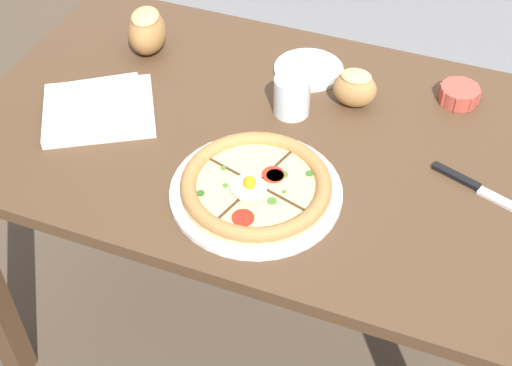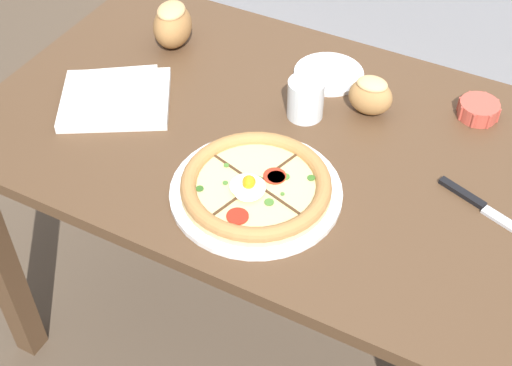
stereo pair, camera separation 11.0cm
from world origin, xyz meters
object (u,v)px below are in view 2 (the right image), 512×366
object	(u,v)px
ramekin_bowl	(479,109)
bread_piece_mid	(172,24)
dining_table	(283,173)
napkin_folded	(115,97)
pizza	(256,187)
knife_main	(491,213)
side_saucer	(330,74)
water_glass	(306,101)
bread_piece_near	(371,95)

from	to	relation	value
ramekin_bowl	bread_piece_mid	size ratio (longest dim) A/B	0.66
dining_table	napkin_folded	size ratio (longest dim) A/B	4.31
dining_table	pizza	bearing A→B (deg)	-81.19
napkin_folded	knife_main	world-z (taller)	napkin_folded
napkin_folded	knife_main	xyz separation A→B (m)	(0.81, 0.05, -0.01)
ramekin_bowl	bread_piece_mid	bearing A→B (deg)	-174.53
bread_piece_mid	side_saucer	xyz separation A→B (m)	(0.38, 0.05, -0.05)
napkin_folded	water_glass	distance (m)	0.41
pizza	water_glass	bearing A→B (deg)	93.90
dining_table	side_saucer	world-z (taller)	side_saucer
side_saucer	ramekin_bowl	bearing A→B (deg)	2.35
dining_table	pizza	xyz separation A→B (m)	(0.03, -0.18, 0.13)
pizza	dining_table	bearing A→B (deg)	98.81
bread_piece_near	bread_piece_mid	world-z (taller)	bread_piece_mid
napkin_folded	side_saucer	size ratio (longest dim) A/B	1.88
side_saucer	napkin_folded	bearing A→B (deg)	-140.74
napkin_folded	bread_piece_near	bearing A→B (deg)	24.52
napkin_folded	knife_main	size ratio (longest dim) A/B	1.30
dining_table	bread_piece_near	bearing A→B (deg)	49.94
pizza	ramekin_bowl	size ratio (longest dim) A/B	3.64
pizza	bread_piece_mid	xyz separation A→B (m)	(-0.41, 0.36, 0.04)
ramekin_bowl	napkin_folded	xyz separation A→B (m)	(-0.71, -0.32, -0.00)
bread_piece_near	knife_main	size ratio (longest dim) A/B	0.43
water_glass	pizza	bearing A→B (deg)	-86.10
dining_table	ramekin_bowl	world-z (taller)	ramekin_bowl
napkin_folded	knife_main	bearing A→B (deg)	3.55
ramekin_bowl	bread_piece_near	distance (m)	0.23
dining_table	napkin_folded	bearing A→B (deg)	-168.43
napkin_folded	water_glass	world-z (taller)	water_glass
pizza	napkin_folded	size ratio (longest dim) A/B	1.10
napkin_folded	bread_piece_near	xyz separation A→B (m)	(0.50, 0.23, 0.03)
water_glass	side_saucer	size ratio (longest dim) A/B	0.55
dining_table	napkin_folded	distance (m)	0.40
napkin_folded	knife_main	distance (m)	0.81
dining_table	side_saucer	distance (m)	0.26
napkin_folded	bread_piece_mid	xyz separation A→B (m)	(-0.01, 0.25, 0.04)
dining_table	water_glass	size ratio (longest dim) A/B	14.86
dining_table	bread_piece_mid	distance (m)	0.45
dining_table	water_glass	bearing A→B (deg)	82.41
pizza	bread_piece_mid	bearing A→B (deg)	138.88
ramekin_bowl	bread_piece_near	size ratio (longest dim) A/B	0.92
dining_table	bread_piece_near	distance (m)	0.25
pizza	ramekin_bowl	distance (m)	0.53
dining_table	bread_piece_mid	bearing A→B (deg)	155.25
pizza	ramekin_bowl	xyz separation A→B (m)	(0.31, 0.42, -0.00)
bread_piece_near	dining_table	bearing A→B (deg)	-130.06
dining_table	ramekin_bowl	distance (m)	0.44
pizza	side_saucer	size ratio (longest dim) A/B	2.07
ramekin_bowl	knife_main	distance (m)	0.29
napkin_folded	bread_piece_near	size ratio (longest dim) A/B	3.06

